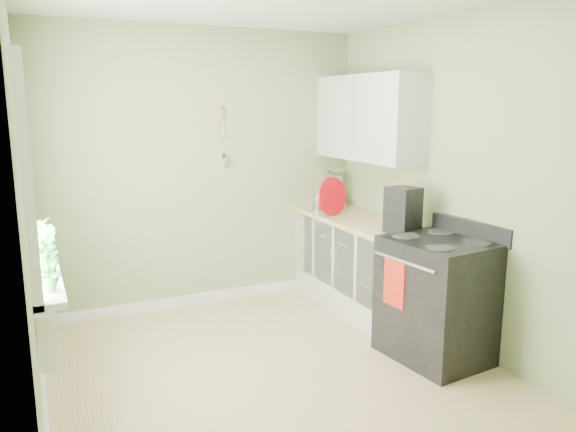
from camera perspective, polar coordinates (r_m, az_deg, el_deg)
name	(u,v)px	position (r m, az deg, el deg)	size (l,w,h in m)	color
floor	(280,379)	(4.30, -0.77, -16.27)	(3.20, 3.60, 0.02)	tan
wall_back	(204,170)	(5.55, -8.57, 4.66)	(3.20, 0.02, 2.70)	#8E9C6A
wall_left	(22,217)	(3.53, -25.37, -0.10)	(0.02, 3.60, 2.70)	#8E9C6A
wall_right	(461,184)	(4.75, 17.20, 3.17)	(0.02, 3.60, 2.70)	#8E9C6A
base_cabinets	(359,265)	(5.54, 7.26, -4.99)	(0.60, 1.60, 0.87)	silver
countertop	(360,220)	(5.42, 7.29, -0.39)	(0.64, 1.60, 0.04)	tan
upper_cabinets	(369,118)	(5.47, 8.19, 9.83)	(0.35, 1.40, 0.80)	silver
window	(24,176)	(3.80, -25.23, 3.71)	(0.06, 1.14, 1.44)	white
window_sill	(46,279)	(3.93, -23.34, -5.92)	(0.18, 1.14, 0.04)	white
radiator	(46,331)	(3.99, -23.38, -10.69)	(0.12, 0.50, 0.35)	white
wall_utensils	(224,147)	(5.56, -6.56, 6.95)	(0.02, 0.14, 0.58)	tan
stove	(438,298)	(4.60, 15.00, -8.05)	(0.76, 0.85, 1.08)	black
stand_mixer	(332,190)	(6.05, 4.48, 2.60)	(0.22, 0.32, 0.37)	#B2B2B7
kettle	(318,202)	(5.71, 3.12, 1.48)	(0.19, 0.11, 0.19)	silver
coffee_maker	(403,212)	(4.80, 11.56, 0.45)	(0.27, 0.29, 0.39)	black
red_tray	(332,197)	(5.45, 4.52, 1.99)	(0.38, 0.38, 0.02)	#B0010E
jar	(397,228)	(4.80, 11.05, -1.24)	(0.08, 0.08, 0.09)	#A7A386
plant_a	(48,266)	(3.56, -23.20, -4.69)	(0.16, 0.11, 0.31)	#267929
plant_b	(45,249)	(3.96, -23.44, -3.13)	(0.18, 0.14, 0.32)	#267929
plant_c	(43,238)	(4.32, -23.62, -2.06)	(0.17, 0.17, 0.31)	#267929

